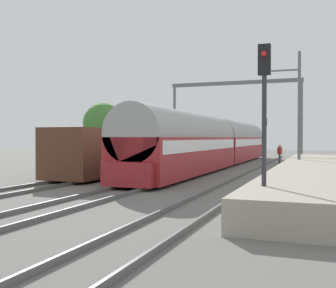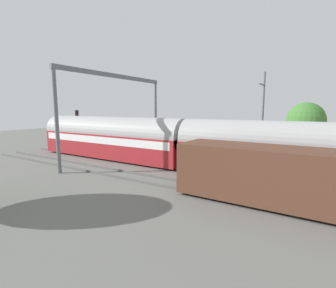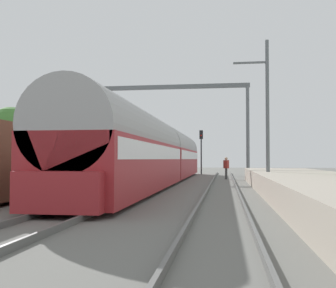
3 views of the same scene
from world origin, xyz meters
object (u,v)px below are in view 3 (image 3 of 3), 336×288
Objects in this scene: person_crossing at (226,166)px; freight_car at (36,161)px; passenger_train at (159,153)px; railway_signal_far at (201,146)px; catenary_gantry at (173,111)px.

freight_car is at bearing 105.20° from person_crossing.
person_crossing is (4.44, 5.62, -0.94)m from passenger_train.
catenary_gantry reaches higher than railway_signal_far.
railway_signal_far is (-2.52, 9.78, 1.91)m from person_crossing.
railway_signal_far reaches higher than passenger_train.
catenary_gantry is at bearing 75.40° from freight_car.
person_crossing is 10.28m from railway_signal_far.
passenger_train is 2.56× the size of catenary_gantry.
passenger_train is 9.94m from freight_car.
catenary_gantry is (-4.44, 1.56, 4.63)m from person_crossing.
freight_car is 1.01× the size of catenary_gantry.
railway_signal_far is (6.13, 24.39, 1.47)m from freight_car.
freight_car reaches higher than person_crossing.
person_crossing is at bearing 51.71° from passenger_train.
catenary_gantry is at bearing 90.00° from passenger_train.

